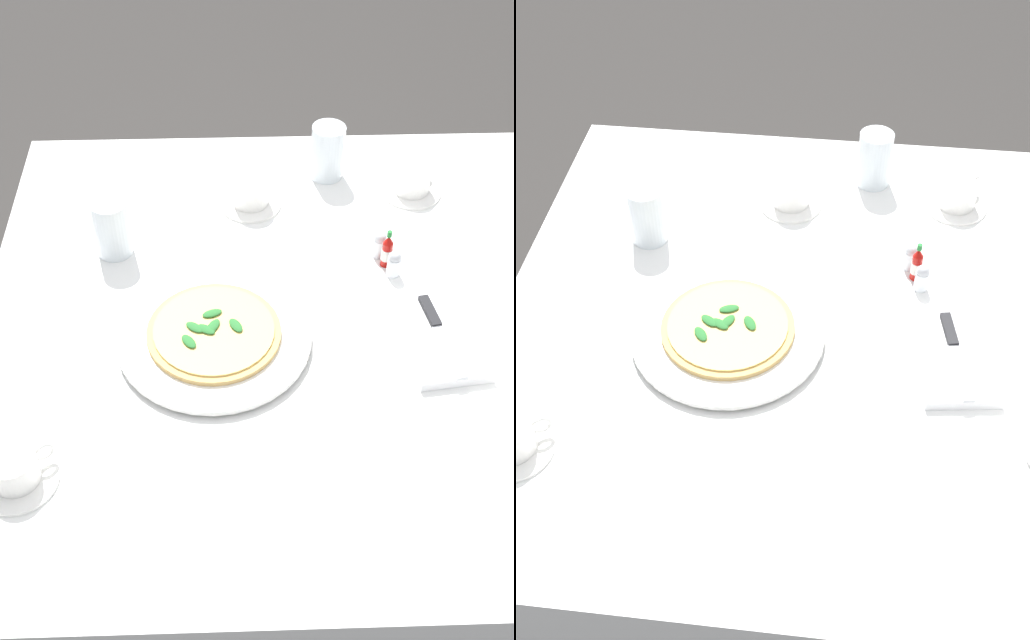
% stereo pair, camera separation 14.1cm
% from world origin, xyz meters
% --- Properties ---
extents(ground_plane, '(8.00, 8.00, 0.00)m').
position_xyz_m(ground_plane, '(0.00, 0.00, 0.00)').
color(ground_plane, '#33302D').
extents(dining_table, '(1.16, 1.16, 0.76)m').
position_xyz_m(dining_table, '(0.00, 0.00, 0.63)').
color(dining_table, white).
rests_on(dining_table, ground_plane).
extents(pizza_plate, '(0.34, 0.34, 0.02)m').
position_xyz_m(pizza_plate, '(0.06, -0.15, 0.77)').
color(pizza_plate, white).
rests_on(pizza_plate, dining_table).
extents(pizza, '(0.24, 0.24, 0.02)m').
position_xyz_m(pizza, '(0.06, -0.15, 0.78)').
color(pizza, '#DBAD60').
rests_on(pizza, pizza_plate).
extents(coffee_cup_right_edge, '(0.13, 0.13, 0.06)m').
position_xyz_m(coffee_cup_right_edge, '(-0.36, 0.27, 0.79)').
color(coffee_cup_right_edge, white).
rests_on(coffee_cup_right_edge, dining_table).
extents(coffee_cup_near_right, '(0.13, 0.13, 0.07)m').
position_xyz_m(coffee_cup_near_right, '(-0.33, -0.08, 0.79)').
color(coffee_cup_near_right, white).
rests_on(coffee_cup_near_right, dining_table).
extents(water_glass_near_left, '(0.07, 0.07, 0.12)m').
position_xyz_m(water_glass_near_left, '(-0.43, 0.09, 0.81)').
color(water_glass_near_left, white).
rests_on(water_glass_near_left, dining_table).
extents(water_glass_center_back, '(0.07, 0.07, 0.12)m').
position_xyz_m(water_glass_center_back, '(-0.19, -0.35, 0.81)').
color(water_glass_center_back, white).
rests_on(water_glass_center_back, dining_table).
extents(napkin_folded, '(0.23, 0.16, 0.02)m').
position_xyz_m(napkin_folded, '(0.07, 0.24, 0.77)').
color(napkin_folded, white).
rests_on(napkin_folded, dining_table).
extents(dinner_knife, '(0.20, 0.05, 0.01)m').
position_xyz_m(dinner_knife, '(0.07, 0.24, 0.78)').
color(dinner_knife, silver).
rests_on(dinner_knife, napkin_folded).
extents(hot_sauce_bottle, '(0.02, 0.02, 0.08)m').
position_xyz_m(hot_sauce_bottle, '(-0.13, 0.18, 0.79)').
color(hot_sauce_bottle, '#B7140F').
rests_on(hot_sauce_bottle, dining_table).
extents(salt_shaker, '(0.03, 0.03, 0.06)m').
position_xyz_m(salt_shaker, '(-0.10, 0.19, 0.78)').
color(salt_shaker, white).
rests_on(salt_shaker, dining_table).
extents(pepper_shaker, '(0.03, 0.03, 0.06)m').
position_xyz_m(pepper_shaker, '(-0.16, 0.17, 0.78)').
color(pepper_shaker, white).
rests_on(pepper_shaker, dining_table).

